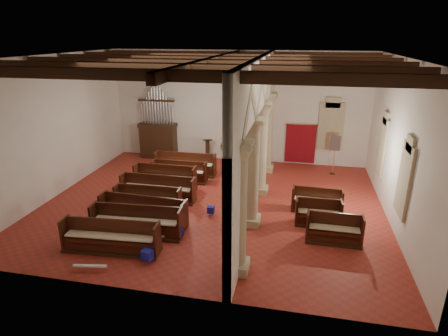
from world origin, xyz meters
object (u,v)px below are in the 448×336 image
pipe_organ (158,134)px  aisle_pew_0 (334,233)px  lectern (208,151)px  processional_banner (333,160)px  nave_pew_0 (111,241)px

pipe_organ → aisle_pew_0: size_ratio=2.32×
lectern → aisle_pew_0: lectern is taller
processional_banner → nave_pew_0: size_ratio=0.67×
processional_banner → nave_pew_0: 11.76m
lectern → processional_banner: 6.85m
aisle_pew_0 → nave_pew_0: bearing=-162.8°
lectern → pipe_organ: bearing=165.2°
processional_banner → nave_pew_0: processional_banner is taller
processional_banner → aisle_pew_0: bearing=-94.5°
pipe_organ → lectern: size_ratio=3.33×
nave_pew_0 → aisle_pew_0: 7.51m
processional_banner → aisle_pew_0: processional_banner is taller
pipe_organ → processional_banner: 9.75m
processional_banner → pipe_organ: bearing=173.9°
pipe_organ → aisle_pew_0: 12.11m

